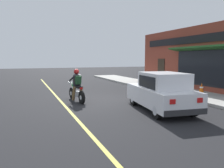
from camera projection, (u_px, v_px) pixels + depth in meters
name	position (u px, v px, depth m)	size (l,w,h in m)	color
ground_plane	(98.00, 100.00, 11.16)	(80.00, 80.00, 0.00)	black
sidewalk_curb	(156.00, 87.00, 15.96)	(2.60, 22.00, 0.14)	#ADAAA3
lane_stripe	(54.00, 94.00, 13.24)	(0.12, 19.80, 0.01)	#D1C64C
storefront_building	(193.00, 59.00, 14.51)	(1.25, 11.45, 4.20)	brown
motorcycle_with_rider	(77.00, 88.00, 10.78)	(0.62, 2.02, 1.62)	black
car_hatchback	(161.00, 92.00, 8.89)	(2.13, 3.96, 1.57)	black
traffic_cone	(201.00, 88.00, 12.52)	(0.36, 0.36, 0.60)	black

